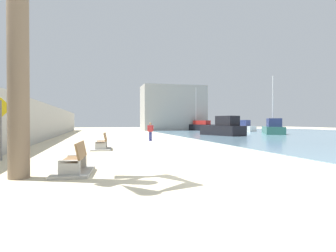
% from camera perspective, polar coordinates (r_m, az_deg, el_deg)
% --- Properties ---
extents(ground_plane, '(120.00, 120.00, 0.00)m').
position_cam_1_polar(ground_plane, '(26.24, -7.79, -2.70)').
color(ground_plane, beige).
extents(seawall, '(0.80, 64.00, 3.22)m').
position_cam_1_polar(seawall, '(26.50, -24.15, 0.76)').
color(seawall, '#ADAAA3').
rests_on(seawall, ground).
extents(bench_near, '(1.28, 2.19, 0.98)m').
position_cam_1_polar(bench_near, '(9.58, -17.99, -7.47)').
color(bench_near, '#ADAAA3').
rests_on(bench_near, ground).
extents(bench_far, '(1.24, 2.17, 0.98)m').
position_cam_1_polar(bench_far, '(17.24, -12.93, -3.78)').
color(bench_far, '#ADAAA3').
rests_on(bench_far, ground).
extents(person_walking, '(0.53, 0.21, 1.56)m').
position_cam_1_polar(person_walking, '(24.29, -3.49, -0.86)').
color(person_walking, navy).
rests_on(person_walking, ground).
extents(boat_mid_bay, '(5.45, 7.21, 1.88)m').
position_cam_1_polar(boat_mid_bay, '(50.45, 13.24, -0.21)').
color(boat_mid_bay, white).
rests_on(boat_mid_bay, water_bay).
extents(boat_far_left, '(4.63, 7.67, 7.90)m').
position_cam_1_polar(boat_far_left, '(53.06, 5.95, -0.10)').
color(boat_far_left, black).
rests_on(boat_far_left, water_bay).
extents(boat_nearest, '(4.63, 6.34, 7.59)m').
position_cam_1_polar(boat_nearest, '(39.64, 20.06, -0.41)').
color(boat_nearest, '#337060').
rests_on(boat_nearest, water_bay).
extents(boat_outer, '(3.88, 5.94, 2.25)m').
position_cam_1_polar(boat_outer, '(34.07, 10.89, -0.44)').
color(boat_outer, black).
rests_on(boat_outer, water_bay).
extents(pedestrian_sign, '(0.85, 0.08, 2.63)m').
position_cam_1_polar(pedestrian_sign, '(13.87, -30.11, 0.82)').
color(pedestrian_sign, slate).
rests_on(pedestrian_sign, ground).
extents(harbor_building, '(12.00, 6.00, 8.51)m').
position_cam_1_polar(harbor_building, '(55.94, 1.00, 3.53)').
color(harbor_building, '#9E9E99').
rests_on(harbor_building, ground).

